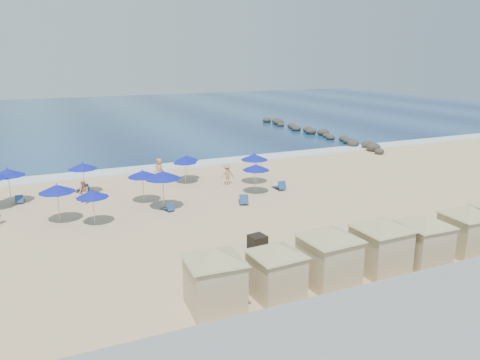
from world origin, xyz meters
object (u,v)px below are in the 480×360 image
object	(u,v)px
rock_jetty	(315,132)
cabana_3	(381,238)
umbrella_1	(57,188)
umbrella_8	(256,167)
cabana_1	(276,263)
umbrella_10	(254,157)
cabana_2	(329,248)
cabana_5	(467,223)
umbrella_7	(185,160)
beachgoer_1	(84,192)
umbrella_3	(92,194)
umbrella_6	(163,175)
umbrella_0	(8,172)
cabana_0	(214,271)
beachgoer_3	(159,169)
trash_bin	(257,243)
beachgoer_2	(227,174)
umbrella_4	(83,166)
umbrella_5	(143,174)
cabana_4	(424,233)
umbrella_9	(187,158)

from	to	relation	value
rock_jetty	cabana_3	size ratio (longest dim) A/B	5.68
umbrella_1	umbrella_8	distance (m)	13.69
cabana_1	umbrella_10	xyz separation A→B (m)	(7.13, 16.60, 0.65)
cabana_2	cabana_5	xyz separation A→B (m)	(8.37, -0.12, -0.08)
umbrella_7	beachgoer_1	xyz separation A→B (m)	(-7.99, -2.12, -1.07)
umbrella_3	umbrella_6	xyz separation A→B (m)	(4.61, 1.06, 0.43)
umbrella_0	cabana_1	bearing A→B (deg)	-60.95
cabana_0	beachgoer_1	world-z (taller)	cabana_0
umbrella_1	beachgoer_3	xyz separation A→B (m)	(8.20, 7.28, -1.25)
cabana_3	umbrella_3	xyz separation A→B (m)	(-11.41, 12.09, 0.24)
umbrella_1	cabana_1	bearing A→B (deg)	-60.41
umbrella_0	beachgoer_1	world-z (taller)	umbrella_0
cabana_1	cabana_5	distance (m)	11.06
trash_bin	cabana_1	world-z (taller)	cabana_1
trash_bin	beachgoer_2	world-z (taller)	beachgoer_2
umbrella_1	beachgoer_3	world-z (taller)	umbrella_1
umbrella_4	umbrella_6	distance (m)	7.43
cabana_2	umbrella_7	distance (m)	18.83
cabana_1	umbrella_5	world-z (taller)	cabana_1
umbrella_7	umbrella_8	size ratio (longest dim) A/B	0.94
cabana_4	umbrella_0	size ratio (longest dim) A/B	1.73
rock_jetty	umbrella_10	world-z (taller)	umbrella_10
cabana_1	beachgoer_1	xyz separation A→B (m)	(-5.84, 16.78, -0.72)
rock_jetty	umbrella_6	distance (m)	33.42
umbrella_4	beachgoer_1	distance (m)	2.83
cabana_2	beachgoer_3	bearing A→B (deg)	95.95
umbrella_1	umbrella_10	world-z (taller)	umbrella_10
cabana_4	beachgoer_2	world-z (taller)	cabana_4
umbrella_1	umbrella_4	distance (m)	6.17
trash_bin	umbrella_10	distance (m)	13.32
trash_bin	umbrella_3	bearing A→B (deg)	125.97
cabana_3	cabana_5	distance (m)	5.45
umbrella_5	beachgoer_3	size ratio (longest dim) A/B	1.31
cabana_3	cabana_5	world-z (taller)	cabana_3
umbrella_9	rock_jetty	bearing A→B (deg)	33.65
cabana_4	umbrella_7	xyz separation A→B (m)	(-5.91, 19.06, 0.27)
cabana_2	umbrella_3	world-z (taller)	cabana_2
umbrella_8	beachgoer_3	size ratio (longest dim) A/B	1.27
rock_jetty	umbrella_4	size ratio (longest dim) A/B	11.05
umbrella_0	umbrella_4	world-z (taller)	umbrella_0
umbrella_10	beachgoer_1	world-z (taller)	umbrella_10
cabana_1	umbrella_1	bearing A→B (deg)	119.59
cabana_2	umbrella_3	bearing A→B (deg)	124.97
beachgoer_1	umbrella_6	bearing A→B (deg)	29.68
trash_bin	beachgoer_3	size ratio (longest dim) A/B	0.45
cabana_4	cabana_2	bearing A→B (deg)	177.54
cabana_5	umbrella_3	world-z (taller)	cabana_5
cabana_1	beachgoer_2	xyz separation A→B (m)	(5.05, 17.19, -0.69)
cabana_1	umbrella_4	world-z (taller)	cabana_1
trash_bin	umbrella_5	size ratio (longest dim) A/B	0.35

